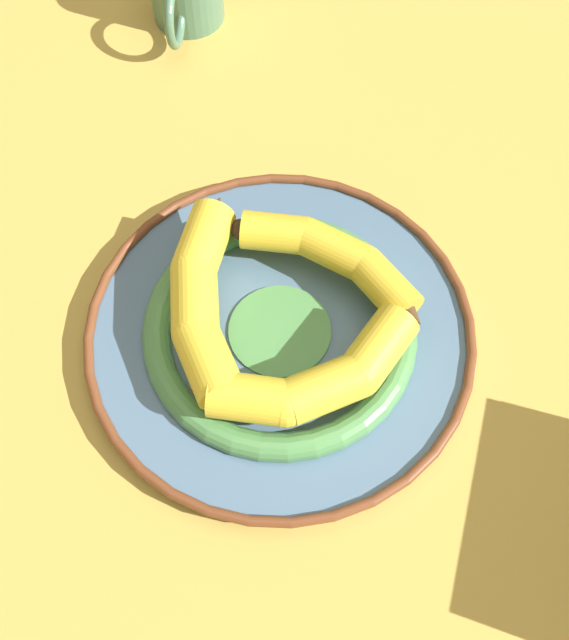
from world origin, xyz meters
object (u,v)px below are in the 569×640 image
object	(u,v)px
decorative_bowl	(284,331)
banana_a	(202,295)
banana_c	(335,258)
banana_b	(314,380)

from	to	relation	value
decorative_bowl	banana_a	size ratio (longest dim) A/B	1.63
decorative_bowl	banana_c	distance (m)	0.08
banana_c	banana_b	bearing A→B (deg)	110.41
decorative_bowl	banana_c	xyz separation A→B (m)	(0.05, -0.05, 0.03)
banana_b	banana_c	world-z (taller)	banana_b
banana_a	banana_c	world-z (taller)	banana_a
decorative_bowl	banana_a	world-z (taller)	banana_a
banana_b	banana_c	bearing A→B (deg)	57.00
banana_b	banana_c	size ratio (longest dim) A/B	1.15
banana_b	banana_a	bearing A→B (deg)	117.19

